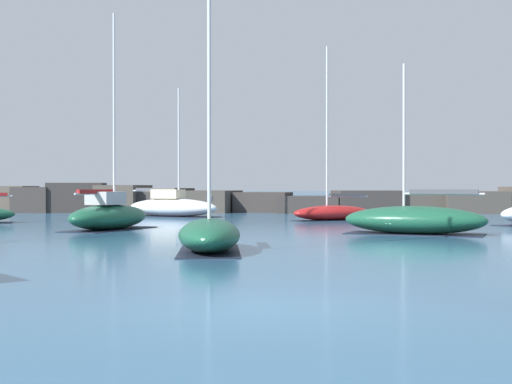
{
  "coord_description": "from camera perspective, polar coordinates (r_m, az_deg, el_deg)",
  "views": [
    {
      "loc": [
        1.06,
        -12.65,
        2.15
      ],
      "look_at": [
        -2.66,
        28.72,
        1.81
      ],
      "focal_mm": 50.0,
      "sensor_mm": 36.0,
      "label": 1
    }
  ],
  "objects": [
    {
      "name": "foreground_rocks",
      "position": [
        13.68,
        4.41,
        -6.61
      ],
      "size": [
        19.76,
        4.36,
        1.01
      ],
      "color": "brown",
      "rests_on": "ground"
    },
    {
      "name": "open_sea_beyond",
      "position": [
        118.31,
        4.62,
        -0.58
      ],
      "size": [
        400.0,
        116.0,
        0.01
      ],
      "color": "#235175",
      "rests_on": "ground"
    },
    {
      "name": "breakwater_jetty",
      "position": [
        58.24,
        4.27,
        -0.69
      ],
      "size": [
        65.99,
        6.82,
        2.43
      ],
      "color": "#383330",
      "rests_on": "ground"
    },
    {
      "name": "sailboat_moored_8",
      "position": [
        23.57,
        -3.75,
        -3.33
      ],
      "size": [
        2.74,
        5.55,
        9.99
      ],
      "color": "#195138",
      "rests_on": "ground"
    },
    {
      "name": "sailboat_moored_2",
      "position": [
        50.66,
        -6.74,
        -1.15
      ],
      "size": [
        7.52,
        4.81,
        9.06
      ],
      "color": "white",
      "rests_on": "ground"
    },
    {
      "name": "sailboat_moored_1",
      "position": [
        32.72,
        12.58,
        -2.18
      ],
      "size": [
        6.78,
        4.2,
        7.68
      ],
      "color": "#195138",
      "rests_on": "ground"
    },
    {
      "name": "ground_plane",
      "position": [
        12.88,
        0.36,
        -9.16
      ],
      "size": [
        600.0,
        600.0,
        0.0
      ],
      "primitive_type": "plane",
      "color": "#336084"
    },
    {
      "name": "sailboat_moored_6",
      "position": [
        44.99,
        6.15,
        -1.57
      ],
      "size": [
        5.62,
        4.24,
        10.89
      ],
      "color": "maroon",
      "rests_on": "ground"
    },
    {
      "name": "sailboat_moored_3",
      "position": [
        36.01,
        -11.69,
        -1.81
      ],
      "size": [
        3.89,
        6.31,
        10.81
      ],
      "color": "#195138",
      "rests_on": "ground"
    }
  ]
}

